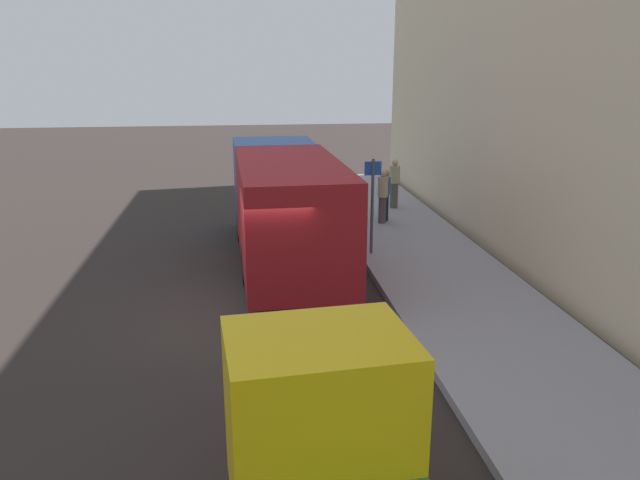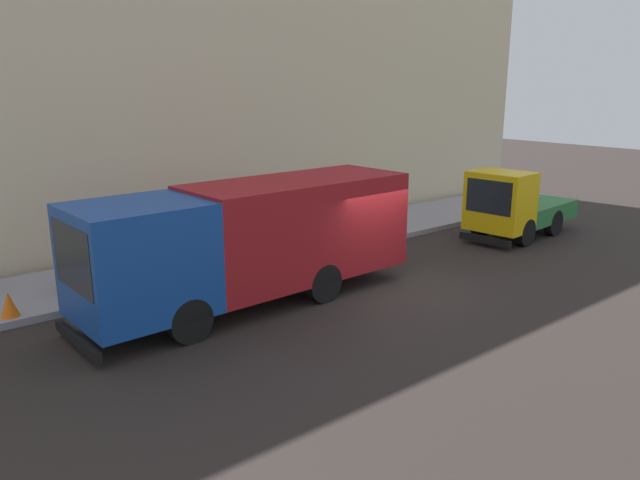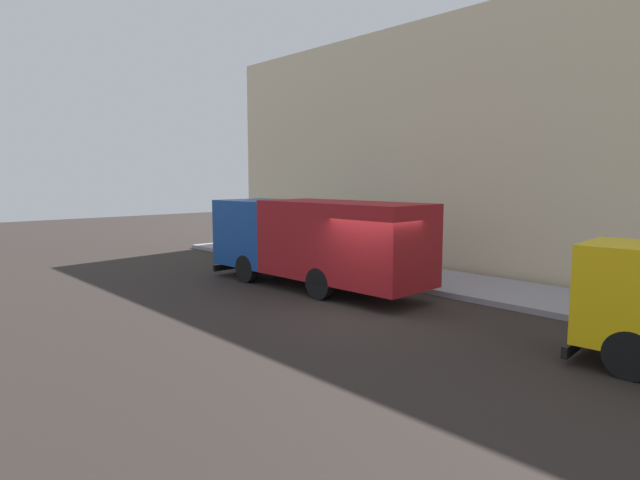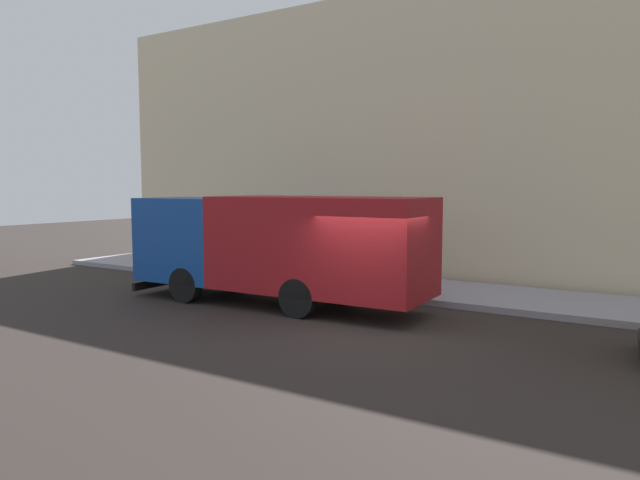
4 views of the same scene
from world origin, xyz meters
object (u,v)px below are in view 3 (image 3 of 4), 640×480
Objects in this scene: pedestrian_walking at (322,240)px; street_sign_post at (359,233)px; large_utility_truck at (313,239)px; traffic_cone_orange at (277,252)px; pedestrian_third at (320,239)px; pedestrian_standing at (306,234)px.

pedestrian_walking is 0.67× the size of street_sign_post.
large_utility_truck is 5.57m from traffic_cone_orange.
large_utility_truck reaches higher than traffic_cone_orange.
large_utility_truck is 4.91m from pedestrian_third.
large_utility_truck is at bearing -171.97° from pedestrian_standing.
large_utility_truck is 14.90× the size of traffic_cone_orange.
pedestrian_standing is at bearing -44.46° from pedestrian_walking.
large_utility_truck is 5.21× the size of pedestrian_third.
pedestrian_standing is at bearing -76.54° from pedestrian_third.
pedestrian_standing reaches higher than pedestrian_third.
pedestrian_third is 0.65× the size of street_sign_post.
pedestrian_third is at bearing 42.98° from large_utility_truck.
pedestrian_walking is at bearing -60.74° from traffic_cone_orange.
pedestrian_third is (-0.74, -1.73, -0.02)m from pedestrian_standing.
pedestrian_third is 3.58m from street_sign_post.
pedestrian_standing reaches higher than traffic_cone_orange.
street_sign_post reaches higher than pedestrian_third.
street_sign_post is (2.32, 0.10, 0.01)m from large_utility_truck.
large_utility_truck reaches higher than pedestrian_standing.
pedestrian_third is at bearing -52.77° from traffic_cone_orange.
large_utility_truck is 6.68m from pedestrian_standing.
large_utility_truck is at bearing -115.35° from traffic_cone_orange.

